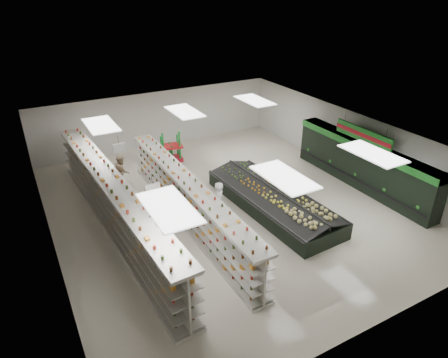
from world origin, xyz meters
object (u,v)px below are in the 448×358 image
gondola_center (188,203)px  soda_endcap (171,147)px  gondola_left (114,207)px  produce_island (272,199)px  shopper_main (218,204)px  shopper_background (122,171)px

gondola_center → soda_endcap: (1.67, 6.00, -0.11)m
gondola_left → gondola_center: gondola_left is taller
gondola_left → produce_island: (6.29, -1.71, -0.55)m
gondola_center → shopper_main: size_ratio=5.80×
gondola_left → gondola_center: (2.72, -0.91, -0.14)m
gondola_center → produce_island: size_ratio=1.59×
gondola_left → gondola_center: bearing=-21.5°
shopper_background → soda_endcap: bearing=-48.1°
gondola_left → shopper_background: size_ratio=7.81×
shopper_background → gondola_center: bearing=-148.0°
produce_island → shopper_background: size_ratio=4.22×
produce_island → soda_endcap: (-1.90, 6.80, 0.30)m
shopper_background → shopper_main: bearing=-141.5°
soda_endcap → produce_island: bearing=-74.4°
gondola_center → shopper_main: bearing=-39.2°
shopper_main → shopper_background: bearing=-93.8°
shopper_main → produce_island: bearing=150.0°
gondola_left → shopper_background: gondola_left is taller
gondola_center → soda_endcap: 6.23m
produce_island → shopper_main: size_ratio=3.64×
gondola_center → soda_endcap: bearing=74.5°
gondola_center → soda_endcap: size_ratio=6.99×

